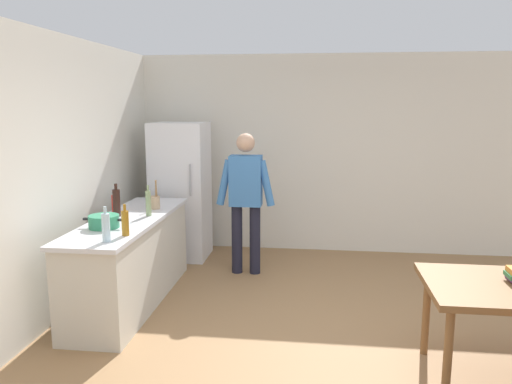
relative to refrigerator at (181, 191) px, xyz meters
name	(u,v)px	position (x,y,z in m)	size (l,w,h in m)	color
ground_plane	(327,350)	(1.90, -2.40, -0.90)	(14.00, 14.00, 0.00)	#936D47
wall_back	(326,154)	(1.90, 0.60, 0.45)	(6.40, 0.12, 2.70)	silver
wall_left	(37,182)	(-0.70, -2.20, 0.45)	(0.12, 5.60, 2.70)	silver
kitchen_counter	(131,260)	(-0.10, -1.60, -0.45)	(0.64, 2.20, 0.90)	beige
refrigerator	(181,191)	(0.00, 0.00, 0.00)	(0.70, 0.67, 1.80)	white
person	(246,194)	(0.95, -0.55, 0.08)	(0.70, 0.22, 1.70)	#1E1E2D
cooking_pot	(104,221)	(-0.17, -2.02, 0.06)	(0.40, 0.28, 0.12)	#2D845B
utensil_jar	(155,202)	(0.03, -1.14, 0.08)	(0.11, 0.11, 0.32)	tan
bottle_vinegar_tall	(148,203)	(0.07, -1.48, 0.14)	(0.06, 0.06, 0.32)	gray
bottle_wine_dark	(117,202)	(-0.24, -1.54, 0.15)	(0.08, 0.08, 0.34)	black
bottle_water_clear	(106,227)	(0.04, -2.47, 0.13)	(0.07, 0.07, 0.30)	silver
bottle_oil_amber	(125,223)	(0.13, -2.26, 0.12)	(0.06, 0.06, 0.28)	#996619
bottle_sauce_red	(114,203)	(-0.36, -1.33, 0.10)	(0.06, 0.06, 0.24)	#B22319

